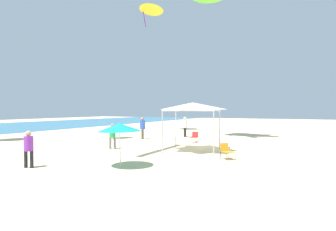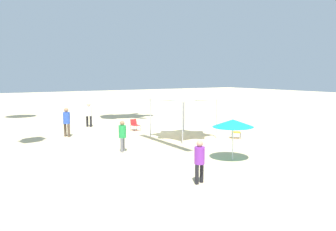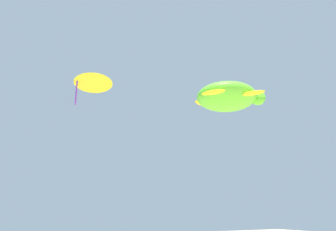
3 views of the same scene
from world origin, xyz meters
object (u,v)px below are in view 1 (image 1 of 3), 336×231
object	(u,v)px
person_by_tent	(29,146)
person_kite_handler	(112,134)
folding_chair_near_cooler	(194,136)
kite_delta_yellow	(151,8)
folding_chair_facing_ocean	(226,150)
canopy_tent	(193,107)
person_watching_sky	(143,126)
person_far_stroller	(185,125)
beach_umbrella	(119,127)

from	to	relation	value
person_by_tent	person_kite_handler	bearing A→B (deg)	-102.86
folding_chair_near_cooler	kite_delta_yellow	size ratio (longest dim) A/B	0.24
person_by_tent	folding_chair_near_cooler	bearing A→B (deg)	-120.62
folding_chair_facing_ocean	person_kite_handler	distance (m)	7.64
canopy_tent	person_watching_sky	world-z (taller)	canopy_tent
canopy_tent	kite_delta_yellow	size ratio (longest dim) A/B	1.03
folding_chair_facing_ocean	person_by_tent	world-z (taller)	person_by_tent
person_far_stroller	kite_delta_yellow	bearing A→B (deg)	-162.30
folding_chair_near_cooler	person_far_stroller	distance (m)	4.18
folding_chair_facing_ocean	person_by_tent	distance (m)	9.44
canopy_tent	person_kite_handler	world-z (taller)	canopy_tent
beach_umbrella	folding_chair_near_cooler	world-z (taller)	beach_umbrella
beach_umbrella	person_by_tent	bearing A→B (deg)	119.84
canopy_tent	folding_chair_near_cooler	world-z (taller)	canopy_tent
person_kite_handler	kite_delta_yellow	size ratio (longest dim) A/B	0.48
canopy_tent	folding_chair_near_cooler	distance (m)	4.94
folding_chair_near_cooler	person_by_tent	bearing A→B (deg)	-107.20
person_watching_sky	kite_delta_yellow	world-z (taller)	kite_delta_yellow
folding_chair_near_cooler	person_far_stroller	xyz separation A→B (m)	(3.45, 2.27, 0.64)
canopy_tent	person_kite_handler	size ratio (longest dim) A/B	2.15
folding_chair_facing_ocean	kite_delta_yellow	size ratio (longest dim) A/B	0.24
person_watching_sky	person_far_stroller	bearing A→B (deg)	116.38
person_by_tent	canopy_tent	bearing A→B (deg)	-136.27
person_watching_sky	kite_delta_yellow	bearing A→B (deg)	179.22
folding_chair_near_cooler	kite_delta_yellow	bearing A→B (deg)	134.04
folding_chair_near_cooler	beach_umbrella	bearing A→B (deg)	-90.88
folding_chair_near_cooler	person_kite_handler	bearing A→B (deg)	-123.76
beach_umbrella	folding_chair_facing_ocean	world-z (taller)	beach_umbrella
beach_umbrella	folding_chair_near_cooler	distance (m)	10.17
person_watching_sky	person_far_stroller	xyz separation A→B (m)	(3.33, -2.60, -0.00)
person_far_stroller	person_kite_handler	xyz separation A→B (m)	(-9.22, 1.24, -0.14)
person_far_stroller	person_by_tent	distance (m)	15.55
beach_umbrella	person_far_stroller	distance (m)	13.79
canopy_tent	kite_delta_yellow	distance (m)	19.88
person_by_tent	kite_delta_yellow	bearing A→B (deg)	-90.84
canopy_tent	folding_chair_facing_ocean	xyz separation A→B (m)	(-1.94, -2.64, -2.26)
beach_umbrella	person_by_tent	size ratio (longest dim) A/B	1.21
beach_umbrella	person_by_tent	world-z (taller)	beach_umbrella
beach_umbrella	person_kite_handler	size ratio (longest dim) A/B	1.20
person_watching_sky	kite_delta_yellow	xyz separation A→B (m)	(8.06, 3.74, 13.52)
person_kite_handler	canopy_tent	bearing A→B (deg)	147.76
person_by_tent	person_kite_handler	world-z (taller)	person_kite_handler
beach_umbrella	person_watching_sky	bearing A→B (deg)	26.72
person_watching_sky	person_by_tent	distance (m)	12.30
beach_umbrella	person_kite_handler	xyz separation A→B (m)	(4.32, 3.78, -0.81)
person_far_stroller	kite_delta_yellow	distance (m)	15.66
kite_delta_yellow	person_kite_handler	bearing A→B (deg)	-57.76
person_by_tent	kite_delta_yellow	xyz separation A→B (m)	(20.25, 5.43, 13.67)
canopy_tent	person_kite_handler	xyz separation A→B (m)	(-1.62, 4.98, -1.76)
canopy_tent	person_far_stroller	distance (m)	8.62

